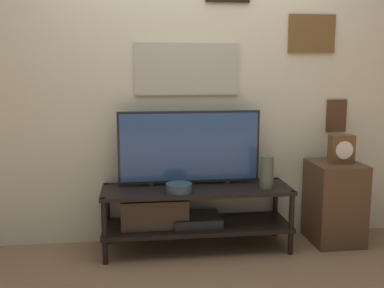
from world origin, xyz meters
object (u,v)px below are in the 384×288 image
at_px(vase_tall_ceramic, 267,172).
at_px(mantel_clock, 341,149).
at_px(television, 189,147).
at_px(vase_wide_bowl, 179,188).

distance_m(vase_tall_ceramic, mantel_clock, 0.66).
xyz_separation_m(television, vase_wide_bowl, (-0.10, -0.21, -0.26)).
relative_size(television, vase_wide_bowl, 5.73).
height_order(vase_wide_bowl, mantel_clock, mantel_clock).
distance_m(vase_tall_ceramic, vase_wide_bowl, 0.68).
bearing_deg(vase_wide_bowl, television, 64.08).
bearing_deg(television, mantel_clock, -4.17).
height_order(television, vase_tall_ceramic, television).
bearing_deg(vase_wide_bowl, vase_tall_ceramic, 2.31).
distance_m(vase_wide_bowl, mantel_clock, 1.33).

